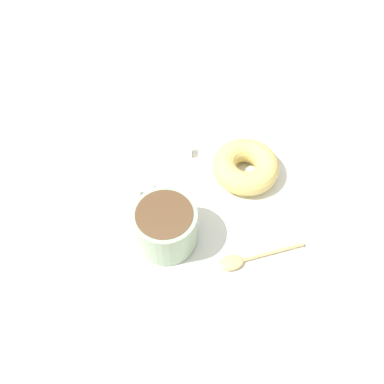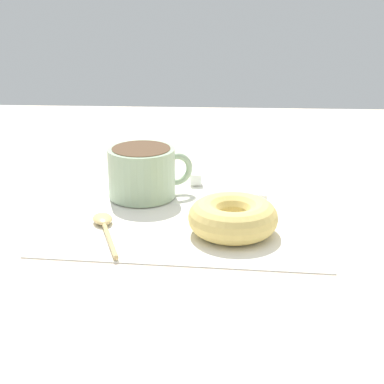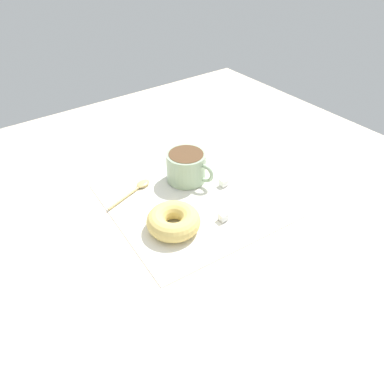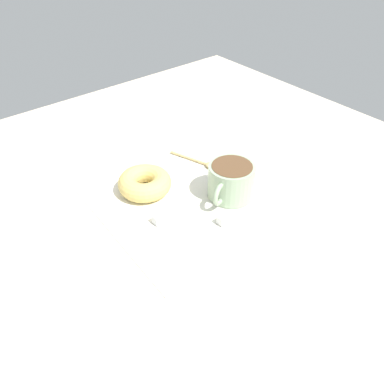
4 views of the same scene
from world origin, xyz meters
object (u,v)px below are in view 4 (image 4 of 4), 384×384
object	(u,v)px
sugar_cube_extra	(223,220)
spoon	(206,163)
coffee_cup	(231,180)
donut	(145,183)
sugar_cube	(159,221)

from	to	relation	value
sugar_cube_extra	spoon	bearing A→B (deg)	-31.59
coffee_cup	donut	world-z (taller)	coffee_cup
donut	sugar_cube_extra	world-z (taller)	donut
spoon	sugar_cube_extra	bearing A→B (deg)	148.41
sugar_cube_extra	donut	bearing A→B (deg)	17.44
donut	coffee_cup	bearing A→B (deg)	-134.32
donut	sugar_cube_extra	distance (cm)	18.28
coffee_cup	sugar_cube	world-z (taller)	coffee_cup
spoon	sugar_cube_extra	distance (cm)	19.59
spoon	sugar_cube_extra	xyz separation A→B (cm)	(-16.68, 10.26, 0.40)
spoon	sugar_cube_extra	size ratio (longest dim) A/B	7.91
coffee_cup	spoon	world-z (taller)	coffee_cup
donut	spoon	distance (cm)	15.82
coffee_cup	spoon	distance (cm)	12.22
coffee_cup	sugar_cube_extra	distance (cm)	9.14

